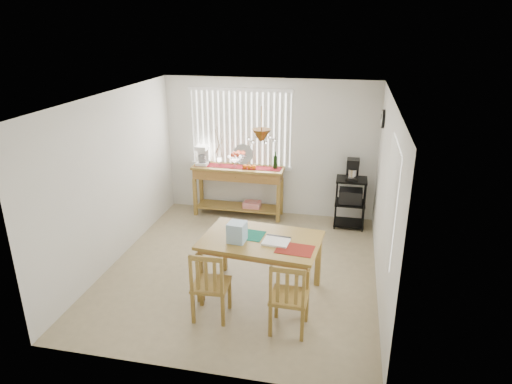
% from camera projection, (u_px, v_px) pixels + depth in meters
% --- Properties ---
extents(ground, '(4.00, 4.50, 0.01)m').
position_uv_depth(ground, '(242.00, 268.00, 7.01)').
color(ground, tan).
extents(room_shell, '(4.20, 4.70, 2.70)m').
position_uv_depth(room_shell, '(241.00, 162.00, 6.42)').
color(room_shell, silver).
rests_on(room_shell, ground).
extents(sideboard, '(1.73, 0.49, 0.97)m').
position_uv_depth(sideboard, '(239.00, 179.00, 8.67)').
color(sideboard, olive).
rests_on(sideboard, ground).
extents(sideboard_items, '(1.64, 0.41, 0.75)m').
position_uv_depth(sideboard_items, '(223.00, 158.00, 8.60)').
color(sideboard_items, maroon).
rests_on(sideboard_items, sideboard).
extents(wire_cart, '(0.54, 0.43, 0.92)m').
position_uv_depth(wire_cart, '(350.00, 198.00, 8.23)').
color(wire_cart, black).
rests_on(wire_cart, ground).
extents(cart_items, '(0.22, 0.26, 0.38)m').
position_uv_depth(cart_items, '(353.00, 169.00, 8.05)').
color(cart_items, black).
rests_on(cart_items, wire_cart).
extents(dining_table, '(1.65, 1.15, 0.83)m').
position_uv_depth(dining_table, '(261.00, 245.00, 6.11)').
color(dining_table, olive).
rests_on(dining_table, ground).
extents(table_items, '(1.20, 0.67, 0.27)m').
position_uv_depth(table_items, '(247.00, 235.00, 5.96)').
color(table_items, '#126A52').
rests_on(table_items, dining_table).
extents(chair_left, '(0.46, 0.46, 0.96)m').
position_uv_depth(chair_left, '(210.00, 285.00, 5.67)').
color(chair_left, olive).
rests_on(chair_left, ground).
extents(chair_right, '(0.46, 0.46, 0.96)m').
position_uv_depth(chair_right, '(289.00, 298.00, 5.42)').
color(chair_right, olive).
rests_on(chair_right, ground).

